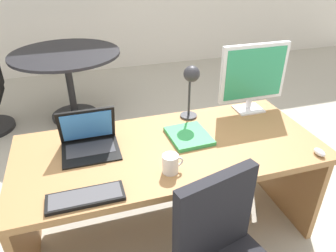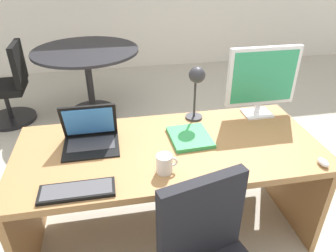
{
  "view_description": "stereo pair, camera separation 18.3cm",
  "coord_description": "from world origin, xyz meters",
  "views": [
    {
      "loc": [
        -0.49,
        -1.53,
        1.8
      ],
      "look_at": [
        0.0,
        0.04,
        0.85
      ],
      "focal_mm": 33.6,
      "sensor_mm": 36.0,
      "label": 1
    },
    {
      "loc": [
        -0.31,
        -1.58,
        1.8
      ],
      "look_at": [
        0.0,
        0.04,
        0.85
      ],
      "focal_mm": 33.6,
      "sensor_mm": 36.0,
      "label": 2
    }
  ],
  "objects": [
    {
      "name": "ground",
      "position": [
        0.0,
        1.5,
        0.0
      ],
      "size": [
        12.0,
        12.0,
        0.0
      ],
      "primitive_type": "plane",
      "color": "#B7B2A3"
    },
    {
      "name": "desk_lamp",
      "position": [
        0.24,
        0.3,
        1.02
      ],
      "size": [
        0.12,
        0.15,
        0.39
      ],
      "color": "#2D2D33",
      "rests_on": "desk"
    },
    {
      "name": "meeting_chair_near",
      "position": [
        -1.46,
        1.98,
        0.37
      ],
      "size": [
        0.56,
        0.56,
        0.91
      ],
      "color": "black",
      "rests_on": "ground"
    },
    {
      "name": "coffee_mug",
      "position": [
        -0.07,
        -0.24,
        0.79
      ],
      "size": [
        0.12,
        0.09,
        0.11
      ],
      "color": "white",
      "rests_on": "desk"
    },
    {
      "name": "monitor",
      "position": [
        0.71,
        0.3,
        1.01
      ],
      "size": [
        0.5,
        0.16,
        0.5
      ],
      "color": "silver",
      "rests_on": "desk"
    },
    {
      "name": "mouse",
      "position": [
        0.81,
        -0.35,
        0.75
      ],
      "size": [
        0.05,
        0.08,
        0.04
      ],
      "color": "silver",
      "rests_on": "desk"
    },
    {
      "name": "book",
      "position": [
        0.15,
        0.06,
        0.75
      ],
      "size": [
        0.26,
        0.3,
        0.03
      ],
      "color": "green",
      "rests_on": "desk"
    },
    {
      "name": "keyboard",
      "position": [
        -0.53,
        -0.32,
        0.74
      ],
      "size": [
        0.37,
        0.13,
        0.02
      ],
      "color": "black",
      "rests_on": "desk"
    },
    {
      "name": "desk",
      "position": [
        0.0,
        0.05,
        0.54
      ],
      "size": [
        1.87,
        0.83,
        0.73
      ],
      "color": "#9E7042",
      "rests_on": "ground"
    },
    {
      "name": "meeting_table",
      "position": [
        -0.57,
        2.01,
        0.6
      ],
      "size": [
        1.19,
        1.19,
        0.79
      ],
      "color": "black",
      "rests_on": "ground"
    },
    {
      "name": "laptop",
      "position": [
        -0.47,
        0.13,
        0.81
      ],
      "size": [
        0.33,
        0.28,
        0.26
      ],
      "color": "black",
      "rests_on": "desk"
    }
  ]
}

